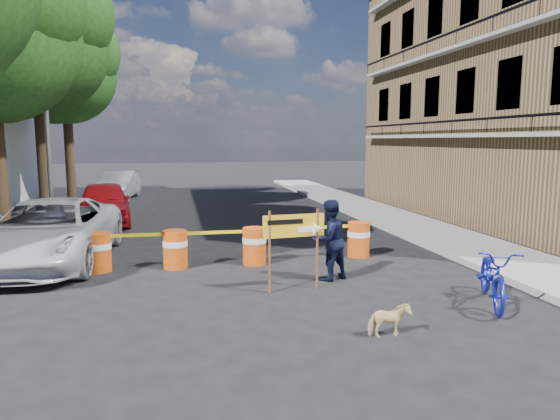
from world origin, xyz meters
name	(u,v)px	position (x,y,z in m)	size (l,w,h in m)	color
ground	(274,301)	(0.00, 0.00, 0.00)	(120.00, 120.00, 0.00)	black
sidewalk_east	(424,230)	(6.20, 6.00, 0.07)	(2.40, 40.00, 0.15)	gray
apartment_building	(547,59)	(12.00, 8.00, 6.00)	(8.00, 16.00, 12.00)	olive
tree_mid_b	(37,40)	(-6.73, 12.00, 6.71)	(5.67, 5.40, 9.62)	#332316
tree_far	(66,72)	(-6.74, 17.00, 6.22)	(5.04, 4.80, 8.84)	#332316
streetlamp	(47,99)	(-5.93, 9.50, 4.38)	(1.25, 0.18, 8.00)	gray
barrel_far_left	(99,251)	(-3.53, 2.90, 0.47)	(0.58, 0.58, 0.90)	red
barrel_mid_left	(175,248)	(-1.81, 2.86, 0.47)	(0.58, 0.58, 0.90)	red
barrel_mid_right	(254,245)	(0.07, 2.86, 0.47)	(0.58, 0.58, 0.90)	red
barrel_far_right	(359,239)	(2.83, 3.11, 0.47)	(0.58, 0.58, 0.90)	red
detour_sign	(301,232)	(0.65, 0.57, 1.19)	(1.27, 0.26, 1.64)	#592D19
pedestrian	(329,240)	(1.43, 1.20, 0.87)	(0.85, 0.66, 1.74)	black
bicycle	(495,249)	(3.88, -1.00, 1.04)	(0.72, 1.09, 2.07)	#131C9C
dog	(389,320)	(1.38, -2.07, 0.27)	(0.29, 0.63, 0.53)	#E9CB85
suv_white	(50,232)	(-4.80, 3.96, 0.78)	(2.59, 5.62, 1.56)	silver
sedan_red	(104,203)	(-4.34, 9.88, 0.76)	(1.80, 4.47, 1.52)	maroon
sedan_silver	(119,185)	(-4.67, 17.78, 0.71)	(1.50, 4.32, 1.42)	#B2B5BA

